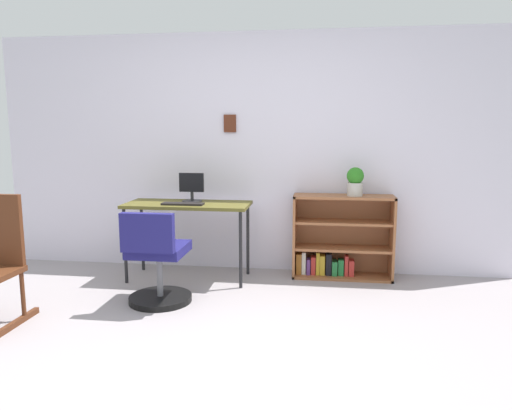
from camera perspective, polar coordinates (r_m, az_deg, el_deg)
name	(u,v)px	position (r m, az deg, el deg)	size (l,w,h in m)	color
ground_plane	(200,366)	(3.06, -6.67, -18.65)	(6.24, 6.24, 0.00)	gray
wall_back	(251,154)	(4.83, -0.55, 6.18)	(5.20, 0.12, 2.36)	silver
desk	(188,209)	(4.54, -8.16, -0.52)	(1.17, 0.51, 0.74)	brown
monitor	(192,188)	(4.58, -7.71, 1.98)	(0.24, 0.19, 0.28)	#262628
keyboard	(183,204)	(4.42, -8.76, 0.14)	(0.39, 0.11, 0.02)	black
office_chair	(157,264)	(3.98, -11.77, -6.93)	(0.52, 0.55, 0.79)	black
bookshelf_low	(340,240)	(4.70, 10.00, -4.11)	(0.95, 0.30, 0.80)	#935734
potted_plant_on_shelf	(355,181)	(4.56, 11.79, 2.82)	(0.16, 0.16, 0.27)	#B7B2A8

